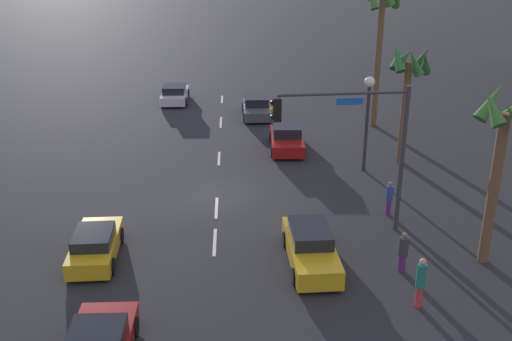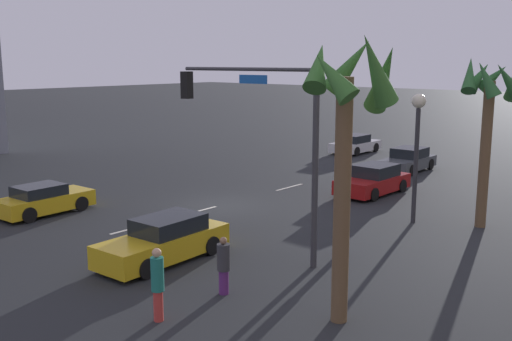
% 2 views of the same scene
% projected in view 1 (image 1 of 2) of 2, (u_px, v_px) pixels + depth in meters
% --- Properties ---
extents(ground_plane, '(220.00, 220.00, 0.00)m').
position_uv_depth(ground_plane, '(217.00, 196.00, 29.70)').
color(ground_plane, '#232628').
extents(lane_stripe_0, '(2.17, 0.14, 0.01)m').
position_uv_depth(lane_stripe_0, '(222.00, 99.00, 46.38)').
color(lane_stripe_0, silver).
rests_on(lane_stripe_0, ground_plane).
extents(lane_stripe_1, '(2.47, 0.14, 0.01)m').
position_uv_depth(lane_stripe_1, '(221.00, 122.00, 40.92)').
color(lane_stripe_1, silver).
rests_on(lane_stripe_1, ground_plane).
extents(lane_stripe_2, '(2.16, 0.14, 0.01)m').
position_uv_depth(lane_stripe_2, '(219.00, 158.00, 34.51)').
color(lane_stripe_2, silver).
rests_on(lane_stripe_2, ground_plane).
extents(lane_stripe_3, '(2.30, 0.14, 0.01)m').
position_uv_depth(lane_stripe_3, '(216.00, 208.00, 28.42)').
color(lane_stripe_3, silver).
rests_on(lane_stripe_3, ground_plane).
extents(lane_stripe_4, '(2.38, 0.14, 0.01)m').
position_uv_depth(lane_stripe_4, '(215.00, 242.00, 25.32)').
color(lane_stripe_4, silver).
rests_on(lane_stripe_4, ground_plane).
extents(car_0, '(4.69, 1.97, 1.44)m').
position_uv_depth(car_0, '(311.00, 247.00, 23.57)').
color(car_0, gold).
rests_on(car_0, ground_plane).
extents(car_2, '(4.14, 1.99, 1.31)m').
position_uv_depth(car_2, '(175.00, 94.00, 45.53)').
color(car_2, silver).
rests_on(car_2, ground_plane).
extents(car_3, '(4.05, 1.89, 1.28)m').
position_uv_depth(car_3, '(95.00, 245.00, 23.87)').
color(car_3, gold).
rests_on(car_3, ground_plane).
extents(car_4, '(4.18, 2.00, 1.36)m').
position_uv_depth(car_4, '(256.00, 107.00, 42.08)').
color(car_4, '#474C51').
rests_on(car_4, ground_plane).
extents(car_5, '(4.34, 2.06, 1.43)m').
position_uv_depth(car_5, '(287.00, 138.00, 35.82)').
color(car_5, maroon).
rests_on(car_5, ground_plane).
extents(traffic_signal, '(0.64, 5.67, 6.41)m').
position_uv_depth(traffic_signal, '(360.00, 136.00, 24.59)').
color(traffic_signal, '#38383D').
rests_on(traffic_signal, ground_plane).
extents(streetlamp, '(0.56, 0.56, 5.17)m').
position_uv_depth(streetlamp, '(368.00, 104.00, 31.46)').
color(streetlamp, '#2D2D33').
rests_on(streetlamp, ground_plane).
extents(pedestrian_0, '(0.41, 0.41, 1.63)m').
position_uv_depth(pedestrian_0, '(389.00, 197.00, 27.44)').
color(pedestrian_0, '#59266B').
rests_on(pedestrian_0, ground_plane).
extents(pedestrian_1, '(0.46, 0.46, 1.90)m').
position_uv_depth(pedestrian_1, '(421.00, 281.00, 20.66)').
color(pedestrian_1, '#BF3833').
rests_on(pedestrian_1, ground_plane).
extents(pedestrian_2, '(0.47, 0.47, 1.65)m').
position_uv_depth(pedestrian_2, '(403.00, 251.00, 22.89)').
color(pedestrian_2, '#59266B').
rests_on(pedestrian_2, ground_plane).
extents(palm_tree_0, '(2.37, 2.54, 6.70)m').
position_uv_depth(palm_tree_0, '(409.00, 74.00, 32.10)').
color(palm_tree_0, brown).
rests_on(palm_tree_0, ground_plane).
extents(palm_tree_1, '(2.39, 2.49, 7.14)m').
position_uv_depth(palm_tree_1, '(505.00, 135.00, 22.02)').
color(palm_tree_1, brown).
rests_on(palm_tree_1, ground_plane).
extents(palm_tree_2, '(2.24, 2.50, 9.25)m').
position_uv_depth(palm_tree_2, '(382.00, 20.00, 37.74)').
color(palm_tree_2, brown).
rests_on(palm_tree_2, ground_plane).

